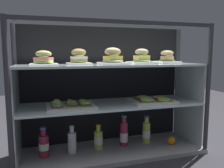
% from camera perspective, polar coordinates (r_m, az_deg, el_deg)
% --- Properties ---
extents(ground_plane, '(6.00, 6.00, 0.02)m').
position_cam_1_polar(ground_plane, '(1.91, -0.00, -16.96)').
color(ground_plane, '#2D2C31').
rests_on(ground_plane, ground).
extents(case_base_deck, '(1.44, 0.46, 0.03)m').
position_cam_1_polar(case_base_deck, '(1.90, -0.00, -16.22)').
color(case_base_deck, '#A29EA0').
rests_on(case_base_deck, ground).
extents(case_frame, '(1.44, 0.46, 1.00)m').
position_cam_1_polar(case_frame, '(1.88, -1.20, 0.22)').
color(case_frame, '#333338').
rests_on(case_frame, ground).
extents(riser_lower_tier, '(1.37, 0.39, 0.35)m').
position_cam_1_polar(riser_lower_tier, '(1.83, -0.00, -10.67)').
color(riser_lower_tier, silver).
rests_on(riser_lower_tier, case_base_deck).
extents(shelf_lower_glass, '(1.39, 0.41, 0.02)m').
position_cam_1_polar(shelf_lower_glass, '(1.78, -0.00, -5.05)').
color(shelf_lower_glass, silver).
rests_on(shelf_lower_glass, riser_lower_tier).
extents(riser_upper_tier, '(1.37, 0.39, 0.29)m').
position_cam_1_polar(riser_upper_tier, '(1.75, -0.00, -0.25)').
color(riser_upper_tier, silver).
rests_on(riser_upper_tier, shelf_lower_glass).
extents(shelf_upper_glass, '(1.39, 0.41, 0.02)m').
position_cam_1_polar(shelf_upper_glass, '(1.74, -0.00, 4.67)').
color(shelf_upper_glass, silver).
rests_on(shelf_upper_glass, riser_upper_tier).
extents(plated_roll_sandwich_near_right_corner, '(0.18, 0.18, 0.10)m').
position_cam_1_polar(plated_roll_sandwich_near_right_corner, '(1.62, -16.53, 5.75)').
color(plated_roll_sandwich_near_right_corner, white).
rests_on(plated_roll_sandwich_near_right_corner, shelf_upper_glass).
extents(plated_roll_sandwich_far_right, '(0.17, 0.17, 0.11)m').
position_cam_1_polar(plated_roll_sandwich_far_right, '(1.71, -8.19, 6.33)').
color(plated_roll_sandwich_far_right, white).
rests_on(plated_roll_sandwich_far_right, shelf_upper_glass).
extents(plated_roll_sandwich_right_of_center, '(0.20, 0.20, 0.12)m').
position_cam_1_polar(plated_roll_sandwich_right_of_center, '(1.69, 0.21, 6.38)').
color(plated_roll_sandwich_right_of_center, white).
rests_on(plated_roll_sandwich_right_of_center, shelf_upper_glass).
extents(plated_roll_sandwich_mid_left, '(0.20, 0.20, 0.12)m').
position_cam_1_polar(plated_roll_sandwich_mid_left, '(1.83, 7.34, 6.26)').
color(plated_roll_sandwich_mid_left, white).
rests_on(plated_roll_sandwich_mid_left, shelf_upper_glass).
extents(plated_roll_sandwich_far_left, '(0.18, 0.18, 0.11)m').
position_cam_1_polar(plated_roll_sandwich_far_left, '(1.98, 13.42, 6.14)').
color(plated_roll_sandwich_far_left, white).
rests_on(plated_roll_sandwich_far_left, shelf_upper_glass).
extents(open_sandwich_tray_center, '(0.34, 0.26, 0.05)m').
position_cam_1_polar(open_sandwich_tray_center, '(1.69, -10.16, -5.00)').
color(open_sandwich_tray_center, white).
rests_on(open_sandwich_tray_center, shelf_lower_glass).
extents(open_sandwich_tray_right_of_center, '(0.34, 0.26, 0.06)m').
position_cam_1_polar(open_sandwich_tray_right_of_center, '(1.85, 9.79, -3.83)').
color(open_sandwich_tray_right_of_center, white).
rests_on(open_sandwich_tray_right_of_center, shelf_lower_glass).
extents(juice_bottle_front_middle, '(0.07, 0.07, 0.22)m').
position_cam_1_polar(juice_bottle_front_middle, '(1.80, -16.50, -14.24)').
color(juice_bottle_front_middle, '#962A41').
rests_on(juice_bottle_front_middle, case_base_deck).
extents(juice_bottle_front_second, '(0.07, 0.07, 0.21)m').
position_cam_1_polar(juice_bottle_front_second, '(1.82, -9.84, -14.11)').
color(juice_bottle_front_second, silver).
rests_on(juice_bottle_front_second, case_base_deck).
extents(juice_bottle_back_center, '(0.07, 0.07, 0.20)m').
position_cam_1_polar(juice_bottle_back_center, '(1.87, -3.39, -13.49)').
color(juice_bottle_back_center, '#B0CB4A').
rests_on(juice_bottle_back_center, case_base_deck).
extents(juice_bottle_near_post, '(0.06, 0.06, 0.25)m').
position_cam_1_polar(juice_bottle_near_post, '(1.93, 2.95, -12.15)').
color(juice_bottle_near_post, '#A12547').
rests_on(juice_bottle_near_post, case_base_deck).
extents(juice_bottle_back_left, '(0.06, 0.06, 0.23)m').
position_cam_1_polar(juice_bottle_back_left, '(2.00, 8.49, -11.64)').
color(juice_bottle_back_left, '#B3CD53').
rests_on(juice_bottle_back_left, case_base_deck).
extents(orange_fruit_beside_bottles, '(0.07, 0.07, 0.07)m').
position_cam_1_polar(orange_fruit_beside_bottles, '(2.02, 14.42, -13.37)').
color(orange_fruit_beside_bottles, orange).
rests_on(orange_fruit_beside_bottles, case_base_deck).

